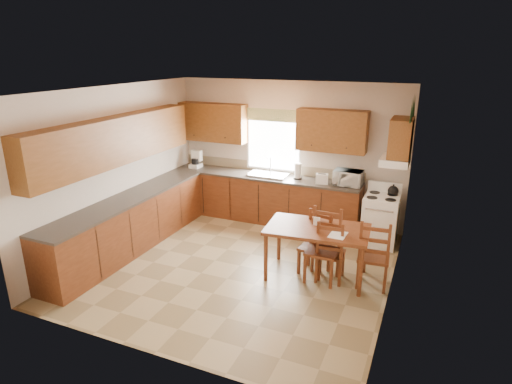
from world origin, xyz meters
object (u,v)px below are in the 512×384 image
at_px(chair_near_right, 374,253).
at_px(chair_far_left, 315,244).
at_px(chair_near_left, 331,250).
at_px(chair_far_right, 323,247).
at_px(stove, 380,221).
at_px(dining_table, 316,252).
at_px(microwave, 348,178).

xyz_separation_m(chair_near_right, chair_far_left, (-0.87, 0.03, -0.04)).
bearing_deg(chair_near_left, chair_near_right, -177.83).
relative_size(chair_near_right, chair_far_right, 0.96).
bearing_deg(stove, chair_near_left, -107.80).
xyz_separation_m(stove, dining_table, (-0.70, -1.55, -0.03)).
xyz_separation_m(dining_table, chair_far_right, (0.11, -0.08, 0.14)).
distance_m(stove, chair_near_left, 1.63).
xyz_separation_m(stove, chair_near_right, (0.11, -1.49, 0.08)).
distance_m(chair_near_left, chair_far_right, 0.14).
height_order(dining_table, chair_far_right, chair_far_right).
xyz_separation_m(chair_far_left, chair_far_right, (0.16, -0.17, 0.06)).
bearing_deg(chair_far_left, chair_near_right, 9.69).
bearing_deg(microwave, stove, -18.64).
bearing_deg(chair_near_right, stove, -90.25).
bearing_deg(chair_near_left, microwave, -89.38).
xyz_separation_m(stove, chair_near_left, (-0.49, -1.56, 0.05)).
bearing_deg(chair_far_left, microwave, 97.69).
xyz_separation_m(microwave, chair_near_right, (0.75, -1.73, -0.55)).
height_order(stove, dining_table, stove).
bearing_deg(chair_far_left, stove, 74.11).
xyz_separation_m(microwave, dining_table, (-0.06, -1.79, -0.67)).
bearing_deg(chair_far_right, chair_near_right, 12.85).
bearing_deg(microwave, chair_far_right, -86.51).
distance_m(dining_table, chair_far_right, 0.19).
bearing_deg(chair_near_right, chair_far_right, 6.83).
xyz_separation_m(dining_table, chair_near_right, (0.81, 0.06, 0.12)).
distance_m(stove, chair_far_right, 1.74).
height_order(stove, microwave, microwave).
xyz_separation_m(chair_near_left, chair_near_right, (0.60, 0.07, 0.04)).
height_order(microwave, chair_far_right, microwave).
relative_size(stove, chair_near_left, 0.90).
height_order(stove, chair_near_left, chair_near_left).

